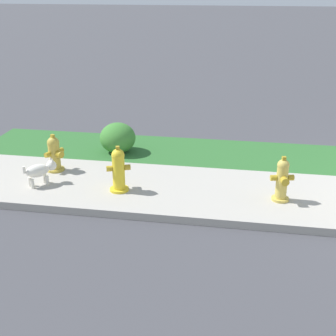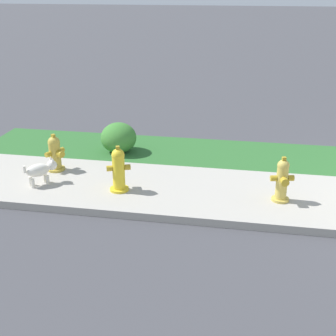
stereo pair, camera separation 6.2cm
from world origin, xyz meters
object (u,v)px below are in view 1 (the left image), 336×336
Objects in this scene: fire_hydrant_across_street at (54,154)px; shrub_bush_mid_verge at (118,138)px; fire_hydrant_at_driveway at (282,180)px; small_white_dog at (40,170)px; fire_hydrant_far_end at (118,170)px.

fire_hydrant_across_street reaches higher than shrub_bush_mid_verge.
fire_hydrant_across_street is 0.94× the size of fire_hydrant_at_driveway.
shrub_bush_mid_verge is (0.81, 1.76, 0.03)m from small_white_dog.
shrub_bush_mid_verge is at bearing 84.48° from fire_hydrant_far_end.
shrub_bush_mid_verge reaches higher than small_white_dog.
fire_hydrant_far_end is 1.06× the size of fire_hydrant_at_driveway.
fire_hydrant_at_driveway is at bearing -20.01° from fire_hydrant_far_end.
fire_hydrant_across_street reaches higher than small_white_dog.
fire_hydrant_across_street is at bearing 133.26° from fire_hydrant_far_end.
small_white_dog is at bearing 28.94° from fire_hydrant_across_street.
fire_hydrant_far_end is 1.83m from shrub_bush_mid_verge.
fire_hydrant_across_street is at bearing -126.15° from shrub_bush_mid_verge.
fire_hydrant_far_end reaches higher than fire_hydrant_at_driveway.
fire_hydrant_far_end is at bearing 92.26° from fire_hydrant_across_street.
fire_hydrant_at_driveway is (2.53, 0.07, -0.02)m from fire_hydrant_far_end.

